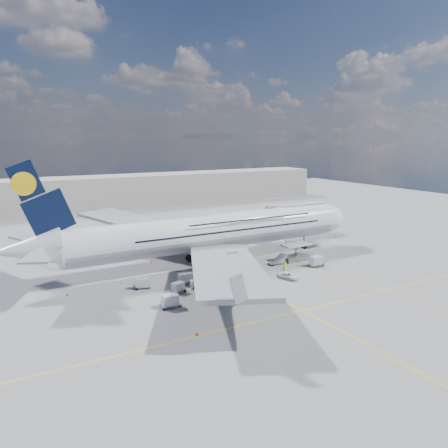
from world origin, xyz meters
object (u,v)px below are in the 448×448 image
dolly_row_a (142,283)px  cone_nose (336,237)px  catering_truck_outer (116,234)px  catering_truck_inner (117,244)px  cone_wing_right_inner (231,291)px  jet_bridge (292,212)px  crew_loader (293,258)px  cone_tail (67,295)px  cargo_loader (295,255)px  crew_tug (233,303)px  dolly_nose_far (316,261)px  dolly_row_c (178,287)px  dolly_nose_near (276,263)px  dolly_back (170,301)px  cone_wing_right_outer (197,333)px  baggage_tug (199,283)px  cone_wing_left_inner (150,261)px  cone_wing_left_outer (108,241)px  crew_nose (285,243)px  crew_van (285,265)px  airliner (213,232)px  dolly_row_b (185,278)px  service_van (288,276)px  crew_wing (225,288)px

dolly_row_a → cone_nose: dolly_row_a is taller
dolly_row_a → catering_truck_outer: bearing=94.0°
catering_truck_inner → cone_wing_right_inner: size_ratio=12.49×
cone_wing_right_inner → jet_bridge: bearing=38.8°
crew_loader → cone_tail: (-46.33, 2.39, -0.64)m
cargo_loader → crew_tug: bearing=-147.0°
dolly_nose_far → crew_loader: 5.35m
dolly_row_c → dolly_nose_near: dolly_row_c is taller
dolly_back → cone_wing_right_outer: size_ratio=6.60×
baggage_tug → cone_wing_right_outer: size_ratio=6.20×
catering_truck_inner → catering_truck_outer: catering_truck_outer is taller
dolly_back → crew_tug: dolly_back is taller
dolly_row_a → cone_wing_left_inner: size_ratio=6.74×
cone_nose → cone_wing_left_outer: bearing=155.0°
dolly_nose_near → cone_nose: (29.13, 12.62, -0.10)m
catering_truck_outer → crew_nose: bearing=-0.8°
dolly_nose_far → cone_tail: (-48.55, 7.26, -0.88)m
cone_wing_right_outer → crew_van: bearing=32.4°
cargo_loader → crew_van: 7.77m
jet_bridge → dolly_nose_near: 27.24m
airliner → dolly_back: 26.35m
dolly_row_a → dolly_row_b: (7.80, -1.39, 0.09)m
service_van → cone_wing_left_outer: service_van is taller
baggage_tug → crew_nose: size_ratio=1.89×
dolly_row_c → cone_tail: (-17.13, 7.52, -0.69)m
airliner → cone_wing_left_inner: size_ratio=162.95×
dolly_row_a → dolly_nose_near: bearing=13.8°
dolly_row_c → cone_wing_left_inner: bearing=63.0°
dolly_row_b → cone_wing_left_inner: size_ratio=7.00×
catering_truck_inner → crew_nose: size_ratio=3.67×
crew_loader → dolly_nose_near: bearing=-154.7°
catering_truck_inner → crew_van: 40.76m
crew_loader → crew_wing: crew_loader is taller
jet_bridge → catering_truck_inner: jet_bridge is taller
baggage_tug → cone_wing_right_inner: baggage_tug is taller
dolly_row_a → crew_loader: bearing=13.5°
dolly_nose_near → cone_wing_right_outer: cone_wing_right_outer is taller
cone_tail → cone_wing_right_inner: bearing=-25.7°
dolly_nose_near → cone_wing_right_outer: size_ratio=5.82×
cone_tail → airliner: bearing=10.0°
cargo_loader → dolly_nose_near: (-5.78, -0.61, -0.91)m
dolly_nose_near → jet_bridge: bearing=45.5°
dolly_row_c → baggage_tug: 4.19m
catering_truck_inner → cone_wing_left_outer: catering_truck_inner is taller
service_van → jet_bridge: bearing=32.8°
baggage_tug → crew_tug: baggage_tug is taller
airliner → crew_wing: bearing=-111.9°
dolly_row_a → crew_tug: dolly_row_a is taller
dolly_nose_near → catering_truck_inner: catering_truck_inner is taller
crew_nose → dolly_back: bearing=-164.2°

